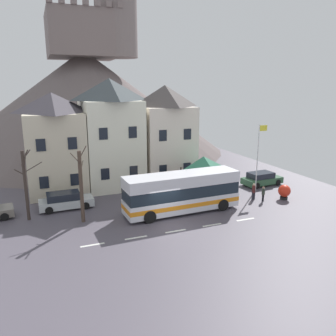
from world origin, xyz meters
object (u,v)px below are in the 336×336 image
Objects in this scene: parked_car_00 at (65,201)px; townhouse_01 at (111,133)px; bus_shelter at (203,163)px; bare_tree_01 at (81,186)px; pedestrian_01 at (215,190)px; pedestrian_00 at (263,193)px; townhouse_00 at (55,143)px; harbour_buoy at (284,191)px; parked_car_02 at (215,182)px; hilltop_castle at (86,99)px; pedestrian_02 at (254,191)px; transit_bus at (182,193)px; parked_car_01 at (262,179)px; flagpole at (258,153)px; bare_tree_00 at (26,183)px; townhouse_02 at (165,134)px; public_bench at (197,182)px.

townhouse_01 is at bearing 45.23° from parked_car_00.
bus_shelter is 12.27m from bare_tree_01.
pedestrian_00 is at bearing -31.01° from pedestrian_01.
harbour_buoy is at bearing -29.01° from townhouse_00.
bus_shelter is at bearing -150.07° from parked_car_02.
hilltop_castle reaches higher than pedestrian_02.
transit_bus is 2.23× the size of parked_car_01.
parked_car_01 is at bearing -1.75° from parked_car_00.
parked_car_00 is 4.26m from bare_tree_01.
flagpole is (18.53, -7.61, -0.96)m from townhouse_00.
townhouse_00 reaches higher than bare_tree_00.
harbour_buoy is at bearing -5.29° from transit_bus.
bare_tree_01 is (-15.93, 1.23, 2.08)m from pedestrian_00.
bare_tree_00 is at bearing 172.95° from pedestrian_02.
bare_tree_00 is at bearing -107.50° from hilltop_castle.
townhouse_02 is 13.61m from bare_tree_01.
pedestrian_01 is at bearing -76.39° from hilltop_castle.
townhouse_02 reaches higher than pedestrian_00.
parked_car_01 is (20.08, -0.27, -0.02)m from parked_car_00.
townhouse_02 is 1.82× the size of bare_tree_00.
hilltop_castle is 27.35× the size of pedestrian_01.
bus_shelter is 5.61m from flagpole.
transit_bus is at bearing -155.44° from pedestrian_01.
hilltop_castle reaches higher than flagpole.
parked_car_01 is (20.30, -6.09, -4.17)m from townhouse_00.
bare_tree_01 is (-12.42, -5.27, 2.43)m from public_bench.
townhouse_02 is 6.44m from bus_shelter.
townhouse_00 is at bearing 148.22° from pedestrian_01.
townhouse_00 is at bearing 148.39° from pedestrian_00.
parked_car_00 is at bearing 151.79° from transit_bus.
flagpole is 4.49m from harbour_buoy.
hilltop_castle is (0.69, 21.34, 2.70)m from townhouse_01.
hilltop_castle is at bearing 103.61° from pedestrian_01.
transit_bus is 4.66m from pedestrian_01.
flagpole reaches higher than bus_shelter.
parked_car_02 is at bearing 169.82° from parked_car_01.
townhouse_00 is 22.28m from hilltop_castle.
transit_bus reaches higher than public_bench.
public_bench is (-6.67, 2.03, -0.22)m from parked_car_01.
hilltop_castle is 9.62× the size of parked_car_00.
pedestrian_02 is at bearing 159.64° from harbour_buoy.
flagpole reaches higher than pedestrian_02.
harbour_buoy is 0.23× the size of bare_tree_01.
bus_shelter is 2.63× the size of pedestrian_00.
townhouse_00 reaches higher than parked_car_02.
bus_shelter is 2.41× the size of pedestrian_02.
flagpole is at bearing -22.33° from townhouse_00.
townhouse_02 is at bearing 119.97° from pedestrian_00.
pedestrian_01 is (13.16, -2.47, 0.18)m from parked_car_00.
townhouse_01 is 7.16× the size of pedestrian_02.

